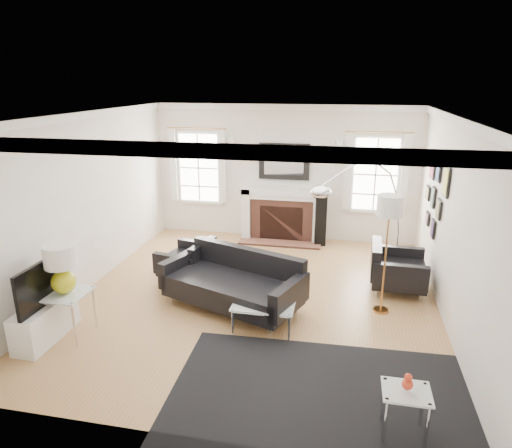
% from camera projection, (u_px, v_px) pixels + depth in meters
% --- Properties ---
extents(floor, '(6.00, 6.00, 0.00)m').
position_uv_depth(floor, '(255.00, 298.00, 7.15)').
color(floor, '#A67645').
rests_on(floor, ground).
extents(back_wall, '(5.50, 0.04, 2.80)m').
position_uv_depth(back_wall, '(284.00, 173.00, 9.52)').
color(back_wall, white).
rests_on(back_wall, floor).
extents(front_wall, '(5.50, 0.04, 2.80)m').
position_uv_depth(front_wall, '(185.00, 306.00, 3.92)').
color(front_wall, white).
rests_on(front_wall, floor).
extents(left_wall, '(0.04, 6.00, 2.80)m').
position_uv_depth(left_wall, '(86.00, 202.00, 7.25)').
color(left_wall, white).
rests_on(left_wall, floor).
extents(right_wall, '(0.04, 6.00, 2.80)m').
position_uv_depth(right_wall, '(453.00, 223.00, 6.20)').
color(right_wall, white).
rests_on(right_wall, floor).
extents(ceiling, '(5.50, 6.00, 0.02)m').
position_uv_depth(ceiling, '(255.00, 115.00, 6.30)').
color(ceiling, white).
rests_on(ceiling, back_wall).
extents(crown_molding, '(5.50, 6.00, 0.12)m').
position_uv_depth(crown_molding, '(255.00, 119.00, 6.32)').
color(crown_molding, white).
rests_on(crown_molding, back_wall).
extents(fireplace, '(1.70, 0.69, 1.11)m').
position_uv_depth(fireplace, '(282.00, 215.00, 9.59)').
color(fireplace, white).
rests_on(fireplace, floor).
extents(mantel_mirror, '(1.05, 0.07, 0.75)m').
position_uv_depth(mantel_mirror, '(284.00, 162.00, 9.41)').
color(mantel_mirror, black).
rests_on(mantel_mirror, back_wall).
extents(window_left, '(1.24, 0.15, 1.62)m').
position_uv_depth(window_left, '(199.00, 168.00, 9.81)').
color(window_left, white).
rests_on(window_left, back_wall).
extents(window_right, '(1.24, 0.15, 1.62)m').
position_uv_depth(window_right, '(376.00, 174.00, 9.10)').
color(window_right, white).
rests_on(window_right, back_wall).
extents(gallery_wall, '(0.04, 1.73, 1.29)m').
position_uv_depth(gallery_wall, '(436.00, 192.00, 7.37)').
color(gallery_wall, black).
rests_on(gallery_wall, right_wall).
extents(tv_unit, '(0.35, 1.00, 1.09)m').
position_uv_depth(tv_unit, '(45.00, 316.00, 5.93)').
color(tv_unit, white).
rests_on(tv_unit, floor).
extents(area_rug, '(3.34, 2.81, 0.01)m').
position_uv_depth(area_rug, '(320.00, 417.00, 4.62)').
color(area_rug, black).
rests_on(area_rug, floor).
extents(sofa, '(2.28, 1.62, 0.68)m').
position_uv_depth(sofa, '(235.00, 283.00, 6.79)').
color(sofa, black).
rests_on(sofa, floor).
extents(armchair_left, '(0.93, 1.00, 0.58)m').
position_uv_depth(armchair_left, '(189.00, 261.00, 7.73)').
color(armchair_left, black).
rests_on(armchair_left, floor).
extents(armchair_right, '(0.88, 0.97, 0.64)m').
position_uv_depth(armchair_right, '(395.00, 270.00, 7.31)').
color(armchair_right, black).
rests_on(armchair_right, floor).
extents(coffee_table, '(0.84, 0.84, 0.37)m').
position_uv_depth(coffee_table, '(266.00, 301.00, 6.31)').
color(coffee_table, silver).
rests_on(coffee_table, floor).
extents(side_table_left, '(0.57, 0.57, 0.62)m').
position_uv_depth(side_table_left, '(66.00, 300.00, 5.95)').
color(side_table_left, silver).
rests_on(side_table_left, floor).
extents(nesting_table, '(0.45, 0.38, 0.49)m').
position_uv_depth(nesting_table, '(405.00, 401.00, 4.28)').
color(nesting_table, silver).
rests_on(nesting_table, floor).
extents(gourd_lamp, '(0.41, 0.41, 0.66)m').
position_uv_depth(gourd_lamp, '(61.00, 266.00, 5.80)').
color(gourd_lamp, gold).
rests_on(gourd_lamp, side_table_left).
extents(orange_vase, '(0.10, 0.10, 0.17)m').
position_uv_depth(orange_vase, '(408.00, 382.00, 4.22)').
color(orange_vase, red).
rests_on(orange_vase, nesting_table).
extents(arc_floor_lamp, '(1.53, 1.42, 2.17)m').
position_uv_depth(arc_floor_lamp, '(362.00, 219.00, 7.15)').
color(arc_floor_lamp, silver).
rests_on(arc_floor_lamp, floor).
extents(stick_floor_lamp, '(0.36, 0.36, 1.76)m').
position_uv_depth(stick_floor_lamp, '(390.00, 212.00, 6.27)').
color(stick_floor_lamp, '#B47B3E').
rests_on(stick_floor_lamp, floor).
extents(speaker_tower, '(0.26, 0.26, 1.13)m').
position_uv_depth(speaker_tower, '(320.00, 218.00, 9.30)').
color(speaker_tower, black).
rests_on(speaker_tower, floor).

